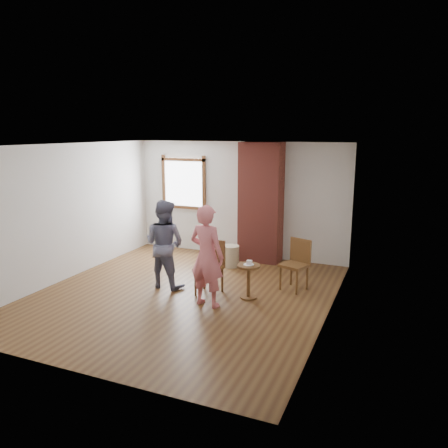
{
  "coord_description": "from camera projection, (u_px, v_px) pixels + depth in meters",
  "views": [
    {
      "loc": [
        3.47,
        -6.44,
        2.83
      ],
      "look_at": [
        0.44,
        0.8,
        1.15
      ],
      "focal_mm": 35.0,
      "sensor_mm": 36.0,
      "label": 1
    }
  ],
  "objects": [
    {
      "name": "dining_chair_left",
      "position": [
        211.0,
        264.0,
        7.7
      ],
      "size": [
        0.44,
        0.44,
        0.94
      ],
      "rotation": [
        0.0,
        0.0,
        -0.01
      ],
      "color": "brown",
      "rests_on": "ground"
    },
    {
      "name": "room_shell",
      "position": [
        195.0,
        188.0,
        7.9
      ],
      "size": [
        5.04,
        5.52,
        2.62
      ],
      "color": "silver",
      "rests_on": "ground"
    },
    {
      "name": "stoneware_crock",
      "position": [
        231.0,
        256.0,
        9.25
      ],
      "size": [
        0.43,
        0.43,
        0.45
      ],
      "primitive_type": "cylinder",
      "rotation": [
        0.0,
        0.0,
        0.27
      ],
      "color": "tan",
      "rests_on": "ground"
    },
    {
      "name": "cake_plate",
      "position": [
        249.0,
        265.0,
        7.41
      ],
      "size": [
        0.18,
        0.18,
        0.01
      ],
      "primitive_type": "cylinder",
      "color": "white",
      "rests_on": "side_table"
    },
    {
      "name": "person_pink",
      "position": [
        207.0,
        256.0,
        7.06
      ],
      "size": [
        0.67,
        0.49,
        1.69
      ],
      "primitive_type": "imported",
      "rotation": [
        0.0,
        0.0,
        2.99
      ],
      "color": "#E17078",
      "rests_on": "ground"
    },
    {
      "name": "ground",
      "position": [
        184.0,
        294.0,
        7.71
      ],
      "size": [
        5.5,
        5.5,
        0.0
      ],
      "primitive_type": "plane",
      "color": "brown",
      "rests_on": "ground"
    },
    {
      "name": "man",
      "position": [
        164.0,
        244.0,
        7.95
      ],
      "size": [
        0.84,
        0.68,
        1.62
      ],
      "primitive_type": "imported",
      "rotation": [
        0.0,
        0.0,
        3.06
      ],
      "color": "#141539",
      "rests_on": "ground"
    },
    {
      "name": "side_table",
      "position": [
        249.0,
        276.0,
        7.45
      ],
      "size": [
        0.4,
        0.4,
        0.6
      ],
      "color": "brown",
      "rests_on": "ground"
    },
    {
      "name": "cake_slice",
      "position": [
        249.0,
        263.0,
        7.4
      ],
      "size": [
        0.08,
        0.07,
        0.06
      ],
      "primitive_type": "cube",
      "color": "white",
      "rests_on": "cake_plate"
    },
    {
      "name": "dark_pot",
      "position": [
        207.0,
        253.0,
        10.03
      ],
      "size": [
        0.16,
        0.16,
        0.14
      ],
      "primitive_type": "cylinder",
      "rotation": [
        0.0,
        0.0,
        0.15
      ],
      "color": "black",
      "rests_on": "ground"
    },
    {
      "name": "brick_chimney",
      "position": [
        261.0,
        203.0,
        9.46
      ],
      "size": [
        0.9,
        0.5,
        2.6
      ],
      "primitive_type": "cube",
      "color": "#A04338",
      "rests_on": "ground"
    },
    {
      "name": "dining_chair_right",
      "position": [
        297.0,
        261.0,
        7.89
      ],
      "size": [
        0.55,
        0.55,
        0.92
      ],
      "rotation": [
        0.0,
        0.0,
        -0.34
      ],
      "color": "brown",
      "rests_on": "ground"
    }
  ]
}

